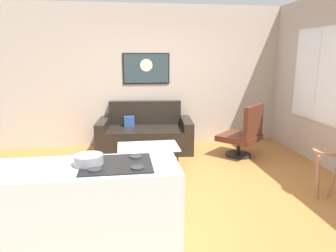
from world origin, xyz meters
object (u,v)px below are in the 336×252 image
Objects in this scene: couch at (145,135)px; bar_stool at (325,161)px; coffee_table at (148,148)px; mixing_bowl at (89,160)px; wall_painting at (146,69)px; armchair at (244,134)px.

bar_stool is at bearing -48.45° from couch.
mixing_bowl is at bearing -107.37° from coffee_table.
wall_painting is (0.08, 0.46, 1.26)m from couch.
wall_painting is at bearing 80.51° from couch.
bar_stool is (2.17, -1.27, 0.11)m from coffee_table.
bar_stool is at bearing 17.28° from mixing_bowl.
coffee_table is 1.83m from armchair.
armchair is at bearing -21.83° from couch.
coffee_table is 3.86× the size of mixing_bowl.
mixing_bowl is 3.88m from wall_painting.
coffee_table is 0.99× the size of armchair.
coffee_table is at bearing 72.63° from mixing_bowl.
wall_painting reaches higher than couch.
mixing_bowl reaches higher than bar_stool.
wall_painting is at bearing 78.16° from mixing_bowl.
couch is 1.34m from wall_painting.
couch is 1.88m from armchair.
coffee_table is (-0.04, -1.14, 0.08)m from couch.
armchair is (1.77, 0.44, 0.06)m from coffee_table.
couch is 1.99× the size of wall_painting.
couch reaches higher than bar_stool.
wall_painting is at bearing 125.64° from bar_stool.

